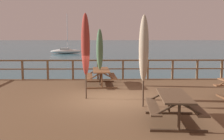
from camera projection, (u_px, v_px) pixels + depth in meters
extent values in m
plane|color=#2D5B6B|center=(112.00, 121.00, 9.98)|extent=(600.00, 600.00, 0.00)
cube|color=brown|center=(112.00, 110.00, 9.93)|extent=(15.46, 9.47, 0.87)
cube|color=brown|center=(110.00, 60.00, 14.29)|extent=(15.16, 0.09, 0.08)
cube|color=brown|center=(110.00, 69.00, 14.35)|extent=(15.16, 0.07, 0.06)
cube|color=brown|center=(23.00, 70.00, 14.25)|extent=(0.10, 0.10, 1.05)
cube|color=brown|center=(48.00, 70.00, 14.28)|extent=(0.10, 0.10, 1.05)
cube|color=brown|center=(73.00, 70.00, 14.31)|extent=(0.10, 0.10, 1.05)
cube|color=brown|center=(98.00, 70.00, 14.34)|extent=(0.10, 0.10, 1.05)
cube|color=brown|center=(123.00, 70.00, 14.37)|extent=(0.10, 0.10, 1.05)
cube|color=brown|center=(148.00, 70.00, 14.40)|extent=(0.10, 0.10, 1.05)
cube|color=brown|center=(173.00, 70.00, 14.43)|extent=(0.10, 0.10, 1.05)
cube|color=brown|center=(197.00, 70.00, 14.46)|extent=(0.10, 0.10, 1.05)
cube|color=brown|center=(222.00, 70.00, 14.49)|extent=(0.10, 0.10, 1.05)
cylinder|color=brown|center=(223.00, 83.00, 9.88)|extent=(0.11, 0.63, 0.37)
cube|color=brown|center=(101.00, 70.00, 12.56)|extent=(0.89, 2.20, 0.05)
cube|color=brown|center=(113.00, 76.00, 12.64)|extent=(0.41, 2.17, 0.04)
cube|color=brown|center=(89.00, 76.00, 12.55)|extent=(0.41, 2.17, 0.04)
cube|color=brown|center=(102.00, 88.00, 11.76)|extent=(1.40, 0.16, 0.06)
cylinder|color=brown|center=(102.00, 81.00, 11.72)|extent=(0.07, 0.07, 0.74)
cylinder|color=brown|center=(108.00, 76.00, 11.71)|extent=(0.63, 0.09, 0.37)
cylinder|color=brown|center=(96.00, 76.00, 11.67)|extent=(0.63, 0.09, 0.37)
cube|color=brown|center=(100.00, 81.00, 13.54)|extent=(1.40, 0.16, 0.06)
cylinder|color=brown|center=(100.00, 75.00, 13.50)|extent=(0.07, 0.07, 0.74)
cylinder|color=brown|center=(106.00, 71.00, 13.49)|extent=(0.63, 0.09, 0.37)
cylinder|color=brown|center=(95.00, 71.00, 13.45)|extent=(0.63, 0.09, 0.37)
cube|color=brown|center=(174.00, 96.00, 7.03)|extent=(0.91, 1.93, 0.05)
cube|color=brown|center=(195.00, 107.00, 7.03)|extent=(0.43, 1.89, 0.04)
cube|color=brown|center=(153.00, 106.00, 7.10)|extent=(0.43, 1.89, 0.04)
cube|color=#432F1F|center=(179.00, 131.00, 6.37)|extent=(1.40, 0.19, 0.06)
cylinder|color=#432F1F|center=(179.00, 117.00, 6.32)|extent=(0.07, 0.07, 0.74)
cylinder|color=#432F1F|center=(191.00, 109.00, 6.28)|extent=(0.63, 0.11, 0.37)
cylinder|color=#432F1F|center=(168.00, 108.00, 6.31)|extent=(0.63, 0.11, 0.37)
cube|color=#432F1F|center=(169.00, 113.00, 7.87)|extent=(1.40, 0.19, 0.06)
cylinder|color=#432F1F|center=(169.00, 102.00, 7.83)|extent=(0.07, 0.07, 0.74)
cylinder|color=#432F1F|center=(179.00, 95.00, 7.78)|extent=(0.63, 0.11, 0.37)
cylinder|color=#432F1F|center=(160.00, 95.00, 7.82)|extent=(0.63, 0.11, 0.37)
cylinder|color=#4C3828|center=(144.00, 64.00, 8.55)|extent=(0.06, 0.06, 2.87)
ellipsoid|color=tan|center=(144.00, 48.00, 8.49)|extent=(0.32, 0.32, 2.18)
cylinder|color=#71614F|center=(144.00, 53.00, 8.51)|extent=(0.21, 0.21, 0.05)
cone|color=#4C3828|center=(144.00, 17.00, 8.37)|extent=(0.10, 0.10, 0.14)
cylinder|color=#4C3828|center=(100.00, 59.00, 12.46)|extent=(0.06, 0.06, 2.56)
ellipsoid|color=#4C704C|center=(100.00, 49.00, 12.40)|extent=(0.32, 0.32, 1.95)
cylinder|color=#2D432D|center=(100.00, 52.00, 12.42)|extent=(0.21, 0.21, 0.05)
cone|color=#4C3828|center=(100.00, 30.00, 12.29)|extent=(0.10, 0.10, 0.14)
cylinder|color=#4C3828|center=(86.00, 59.00, 9.69)|extent=(0.06, 0.06, 3.02)
ellipsoid|color=#A33328|center=(86.00, 44.00, 9.62)|extent=(0.32, 0.32, 2.30)
cylinder|color=maroon|center=(86.00, 49.00, 9.65)|extent=(0.21, 0.21, 0.05)
cone|color=#4C3828|center=(85.00, 16.00, 9.49)|extent=(0.10, 0.10, 0.14)
ellipsoid|color=white|center=(66.00, 51.00, 50.90)|extent=(6.12, 2.19, 0.90)
cube|color=silver|center=(65.00, 49.00, 50.81)|extent=(1.89, 1.24, 0.36)
cylinder|color=silver|center=(67.00, 32.00, 50.47)|extent=(0.10, 0.10, 7.00)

